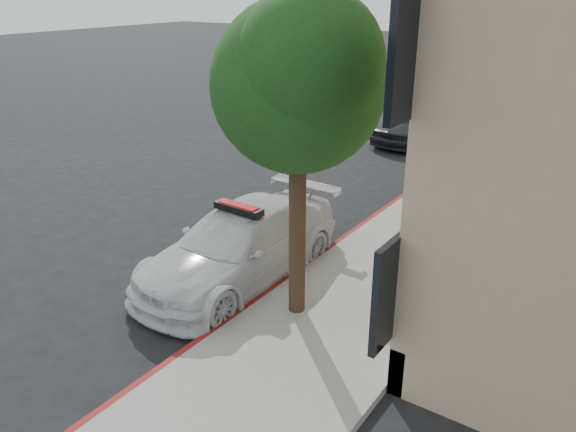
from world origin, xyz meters
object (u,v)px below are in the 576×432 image
(police_car, at_px, (240,245))
(parked_car_far, at_px, (476,96))
(parked_car_mid, at_px, (416,123))
(traffic_cone, at_px, (384,316))
(fire_hydrant, at_px, (419,242))

(police_car, distance_m, parked_car_far, 19.28)
(parked_car_far, bearing_deg, police_car, -80.09)
(parked_car_mid, relative_size, traffic_cone, 6.77)
(parked_car_far, xyz_separation_m, traffic_cone, (4.51, -19.60, -0.29))
(traffic_cone, bearing_deg, parked_car_far, 102.96)
(parked_car_far, relative_size, fire_hydrant, 5.61)
(police_car, distance_m, fire_hydrant, 3.88)
(parked_car_mid, xyz_separation_m, parked_car_far, (0.17, 6.93, 0.01))
(police_car, bearing_deg, fire_hydrant, 43.62)
(traffic_cone, bearing_deg, parked_car_mid, 110.28)
(police_car, height_order, fire_hydrant, police_car)
(police_car, relative_size, fire_hydrant, 6.32)
(police_car, xyz_separation_m, parked_car_far, (-1.07, 19.25, 0.01))
(police_car, bearing_deg, traffic_cone, -4.65)
(parked_car_mid, distance_m, parked_car_far, 6.93)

